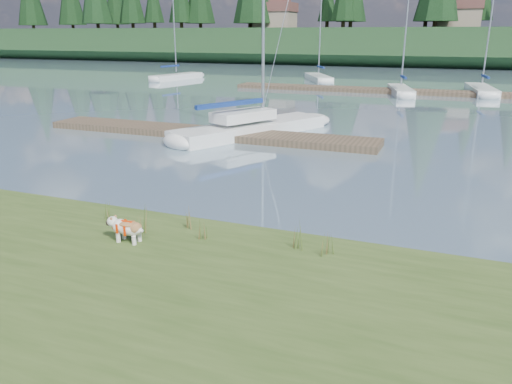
% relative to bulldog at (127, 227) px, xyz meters
% --- Properties ---
extents(ground, '(200.00, 200.00, 0.00)m').
position_rel_bulldog_xyz_m(ground, '(-0.46, 33.30, -0.67)').
color(ground, gray).
rests_on(ground, ground).
extents(bank, '(60.00, 9.00, 0.35)m').
position_rel_bulldog_xyz_m(bank, '(-0.46, -2.70, -0.49)').
color(bank, '#3F5322').
rests_on(bank, ground).
extents(ridge, '(200.00, 20.00, 5.00)m').
position_rel_bulldog_xyz_m(ridge, '(-0.46, 76.30, 1.83)').
color(ridge, black).
rests_on(ridge, ground).
extents(bulldog, '(0.84, 0.37, 0.51)m').
position_rel_bulldog_xyz_m(bulldog, '(0.00, 0.00, 0.00)').
color(bulldog, silver).
rests_on(bulldog, bank).
extents(sailboat_main, '(5.83, 9.10, 13.31)m').
position_rel_bulldog_xyz_m(sailboat_main, '(-2.25, 13.89, -0.25)').
color(sailboat_main, white).
rests_on(sailboat_main, ground).
extents(dock_near, '(16.00, 2.00, 0.30)m').
position_rel_bulldog_xyz_m(dock_near, '(-4.46, 12.30, -0.52)').
color(dock_near, '#4C3D2C').
rests_on(dock_near, ground).
extents(dock_far, '(26.00, 2.20, 0.30)m').
position_rel_bulldog_xyz_m(dock_far, '(1.54, 33.30, -0.52)').
color(dock_far, '#4C3D2C').
rests_on(dock_far, ground).
extents(sailboat_bg_0, '(2.92, 7.53, 10.78)m').
position_rel_bulldog_xyz_m(sailboat_bg_0, '(-20.25, 37.90, -0.35)').
color(sailboat_bg_0, white).
rests_on(sailboat_bg_0, ground).
extents(sailboat_bg_1, '(4.75, 7.46, 11.39)m').
position_rel_bulldog_xyz_m(sailboat_bg_1, '(-6.90, 41.84, -0.34)').
color(sailboat_bg_1, white).
rests_on(sailboat_bg_1, ground).
extents(sailboat_bg_2, '(2.88, 6.78, 10.16)m').
position_rel_bulldog_xyz_m(sailboat_bg_2, '(2.08, 32.88, -0.34)').
color(sailboat_bg_2, white).
rests_on(sailboat_bg_2, ground).
extents(sailboat_bg_3, '(2.51, 7.90, 11.44)m').
position_rel_bulldog_xyz_m(sailboat_bg_3, '(7.95, 35.78, -0.34)').
color(sailboat_bg_3, white).
rests_on(sailboat_bg_3, ground).
extents(weed_0, '(0.17, 0.14, 0.64)m').
position_rel_bulldog_xyz_m(weed_0, '(0.04, 0.52, -0.05)').
color(weed_0, '#475B23').
rests_on(weed_0, bank).
extents(weed_1, '(0.17, 0.14, 0.57)m').
position_rel_bulldog_xyz_m(weed_1, '(0.80, 1.12, -0.08)').
color(weed_1, '#475B23').
rests_on(weed_1, bank).
extents(weed_2, '(0.17, 0.14, 0.64)m').
position_rel_bulldog_xyz_m(weed_2, '(3.46, 0.92, -0.05)').
color(weed_2, '#475B23').
rests_on(weed_2, bank).
extents(weed_3, '(0.17, 0.14, 0.51)m').
position_rel_bulldog_xyz_m(weed_3, '(-1.18, 0.89, -0.11)').
color(weed_3, '#475B23').
rests_on(weed_3, bank).
extents(weed_4, '(0.17, 0.14, 0.49)m').
position_rel_bulldog_xyz_m(weed_4, '(1.41, 0.67, -0.11)').
color(weed_4, '#475B23').
rests_on(weed_4, bank).
extents(weed_5, '(0.17, 0.14, 0.63)m').
position_rel_bulldog_xyz_m(weed_5, '(4.06, 0.86, -0.06)').
color(weed_5, '#475B23').
rests_on(weed_5, bank).
extents(mud_lip, '(60.00, 0.50, 0.14)m').
position_rel_bulldog_xyz_m(mud_lip, '(-0.46, 1.70, -0.60)').
color(mud_lip, '#33281C').
rests_on(mud_lip, ground).
extents(house_0, '(6.30, 5.30, 4.65)m').
position_rel_bulldog_xyz_m(house_0, '(-22.46, 73.30, 6.64)').
color(house_0, gray).
rests_on(house_0, ridge).
extents(house_1, '(6.30, 5.30, 4.65)m').
position_rel_bulldog_xyz_m(house_1, '(5.54, 74.30, 6.64)').
color(house_1, gray).
rests_on(house_1, ridge).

